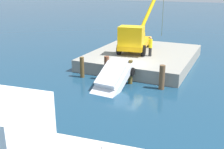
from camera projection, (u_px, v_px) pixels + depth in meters
name	position (u px, v px, depth m)	size (l,w,h in m)	color
ground	(126.00, 75.00, 23.17)	(200.00, 200.00, 0.00)	navy
dock	(143.00, 57.00, 26.70)	(11.07, 9.25, 1.06)	gray
crane_truck	(135.00, 37.00, 26.22)	(9.83, 3.29, 7.21)	orange
dock_worker	(150.00, 46.00, 24.72)	(0.34, 0.34, 1.77)	#252525
salvaged_car	(112.00, 80.00, 20.04)	(4.21, 2.31, 2.75)	silver
piling_near	(82.00, 67.00, 22.37)	(0.34, 0.34, 1.71)	brown
piling_mid	(107.00, 68.00, 21.72)	(0.40, 0.40, 1.94)	brown
piling_far	(130.00, 72.00, 20.91)	(0.33, 0.33, 1.87)	brown
piling_end	(162.00, 77.00, 19.82)	(0.42, 0.42, 1.81)	brown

